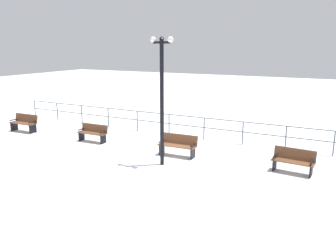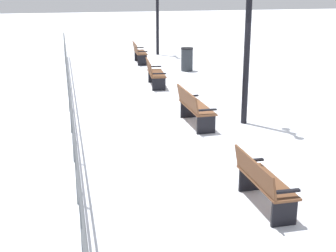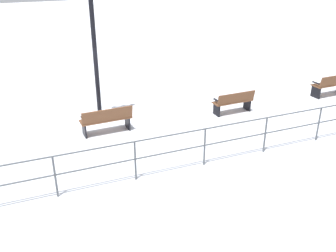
# 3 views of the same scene
# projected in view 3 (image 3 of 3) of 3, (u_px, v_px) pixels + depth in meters

# --- Properties ---
(ground_plane) EXTENTS (80.00, 80.00, 0.00)m
(ground_plane) POSITION_uv_depth(u_px,v_px,m) (107.00, 132.00, 12.25)
(ground_plane) COLOR white
(ground_plane) RESTS_ON ground
(bench_nearest) EXTENTS (0.62, 1.61, 0.93)m
(bench_nearest) POSITION_uv_depth(u_px,v_px,m) (331.00, 84.00, 15.21)
(bench_nearest) COLOR brown
(bench_nearest) RESTS_ON ground
(bench_second) EXTENTS (0.54, 1.52, 0.84)m
(bench_second) POSITION_uv_depth(u_px,v_px,m) (234.00, 102.00, 13.53)
(bench_second) COLOR brown
(bench_second) RESTS_ON ground
(bench_third) EXTENTS (0.61, 1.66, 0.90)m
(bench_third) POSITION_uv_depth(u_px,v_px,m) (107.00, 120.00, 12.00)
(bench_third) COLOR brown
(bench_third) RESTS_ON ground
(lamppost_middle) EXTENTS (0.23, 0.94, 4.93)m
(lamppost_middle) POSITION_uv_depth(u_px,v_px,m) (93.00, 33.00, 12.07)
(lamppost_middle) COLOR black
(lamppost_middle) RESTS_ON ground
(waterfront_railing) EXTENTS (0.05, 23.55, 1.11)m
(waterfront_railing) POSITION_uv_depth(u_px,v_px,m) (135.00, 154.00, 9.37)
(waterfront_railing) COLOR #4C5156
(waterfront_railing) RESTS_ON ground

